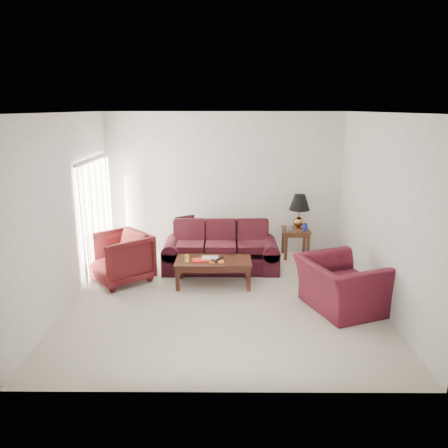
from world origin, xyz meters
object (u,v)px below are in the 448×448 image
at_px(sofa, 221,247).
at_px(armchair_left, 119,258).
at_px(end_table, 295,243).
at_px(armchair_right, 340,285).
at_px(floor_lamp, 132,215).
at_px(coffee_table, 214,272).

height_order(sofa, armchair_left, sofa).
xyz_separation_m(end_table, armchair_left, (-3.39, -1.39, 0.14)).
distance_m(end_table, armchair_left, 3.67).
relative_size(sofa, armchair_right, 1.80).
bearing_deg(armchair_left, floor_lamp, 141.65).
relative_size(end_table, armchair_left, 0.62).
relative_size(floor_lamp, coffee_table, 1.31).
distance_m(armchair_left, coffee_table, 1.72).
xyz_separation_m(armchair_right, coffee_table, (-2.01, 0.95, -0.17)).
xyz_separation_m(floor_lamp, armchair_right, (3.78, -2.58, -0.48)).
bearing_deg(end_table, armchair_right, -82.76).
bearing_deg(sofa, armchair_right, -42.12).
distance_m(sofa, end_table, 1.75).
xyz_separation_m(floor_lamp, armchair_left, (0.07, -1.48, -0.43)).
bearing_deg(coffee_table, armchair_left, -179.58).
distance_m(sofa, coffee_table, 0.81).
bearing_deg(coffee_table, end_table, 47.70).
height_order(end_table, floor_lamp, floor_lamp).
height_order(end_table, armchair_right, armchair_right).
height_order(armchair_left, coffee_table, armchair_left).
height_order(sofa, end_table, sofa).
xyz_separation_m(armchair_left, armchair_right, (3.71, -1.10, -0.05)).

